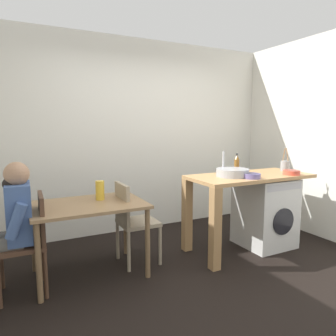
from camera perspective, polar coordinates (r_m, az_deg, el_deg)
ground_plane at (r=3.30m, az=5.68°, el=-19.43°), size 5.46×5.46×0.00m
wall_back at (r=4.51m, az=-6.14°, el=5.74°), size 4.60×0.10×2.70m
dining_table at (r=3.24m, az=-14.37°, el=-7.94°), size 1.10×0.76×0.74m
chair_person_seat at (r=3.12m, az=-23.90°, el=-11.62°), size 0.41×0.41×0.90m
chair_opposite at (r=3.45m, az=-6.65°, el=-9.13°), size 0.40×0.40×0.90m
seated_person at (r=3.07m, az=-27.10°, el=-8.89°), size 0.50×0.52×1.20m
kitchen_counter at (r=3.76m, az=12.24°, el=-3.83°), size 1.50×0.68×0.92m
washing_machine at (r=4.15m, az=17.27°, el=-7.64°), size 0.60×0.61×0.86m
sink_basin at (r=3.70m, az=11.71°, el=-0.82°), size 0.38×0.38×0.09m
tap at (r=3.83m, az=10.08°, el=0.94°), size 0.02×0.02×0.28m
bottle_tall_green at (r=3.96m, az=12.44°, el=0.68°), size 0.06×0.06×0.24m
mixing_bowl at (r=3.62m, az=15.02°, el=-1.34°), size 0.20×0.20×0.05m
utensil_crock at (r=4.34m, az=20.59°, el=0.42°), size 0.11×0.11×0.30m
colander at (r=4.03m, az=21.64°, el=-0.71°), size 0.20×0.20×0.06m
vase at (r=3.32m, az=-12.33°, el=-4.01°), size 0.09×0.09×0.20m
scissors at (r=3.76m, az=15.18°, el=-1.41°), size 0.15×0.06×0.01m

